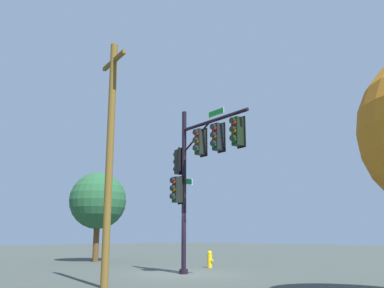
# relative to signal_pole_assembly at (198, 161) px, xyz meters

# --- Properties ---
(ground_plane) EXTENTS (120.00, 120.00, 0.00)m
(ground_plane) POSITION_rel_signal_pole_assembly_xyz_m (-1.04, 0.21, -4.65)
(ground_plane) COLOR #3E4640
(signal_pole_assembly) EXTENTS (4.69, 1.25, 7.06)m
(signal_pole_assembly) POSITION_rel_signal_pole_assembly_xyz_m (0.00, 0.00, 0.00)
(signal_pole_assembly) COLOR black
(signal_pole_assembly) RESTS_ON ground_plane
(utility_pole) EXTENTS (1.78, 0.50, 8.03)m
(utility_pole) POSITION_rel_signal_pole_assembly_xyz_m (0.76, -4.85, -0.46)
(utility_pole) COLOR brown
(utility_pole) RESTS_ON ground_plane
(fire_hydrant) EXTENTS (0.33, 0.24, 0.83)m
(fire_hydrant) POSITION_rel_signal_pole_assembly_xyz_m (-2.67, 3.57, -4.24)
(fire_hydrant) COLOR gold
(fire_hydrant) RESTS_ON ground_plane
(tree_mid) EXTENTS (3.57, 3.57, 5.55)m
(tree_mid) POSITION_rel_signal_pole_assembly_xyz_m (-11.10, 2.22, -0.91)
(tree_mid) COLOR brown
(tree_mid) RESTS_ON ground_plane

